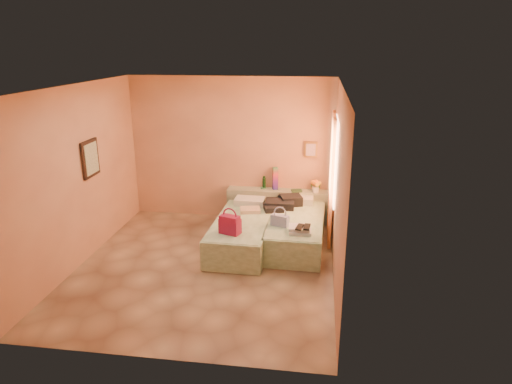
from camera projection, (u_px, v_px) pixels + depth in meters
ground at (206, 266)px, 7.25m from camera, size 4.50×4.50×0.00m
room_walls at (223, 149)px, 7.20m from camera, size 4.02×4.51×2.81m
headboard_ledge at (279, 206)px, 9.00m from camera, size 2.05×0.30×0.65m
bed_left at (243, 233)px, 7.88m from camera, size 0.96×2.03×0.50m
bed_right at (296, 231)px, 7.98m from camera, size 0.96×2.03×0.50m
water_bottle at (264, 183)px, 8.95m from camera, size 0.07×0.07×0.24m
rainbow_box at (275, 178)px, 8.88m from camera, size 0.12×0.12×0.44m
small_dish at (263, 188)px, 8.98m from camera, size 0.14×0.14×0.03m
green_book at (297, 191)px, 8.80m from camera, size 0.23×0.19×0.03m
flower_vase at (316, 185)px, 8.73m from camera, size 0.24×0.24×0.29m
magenta_handbag at (230, 224)px, 7.21m from camera, size 0.37×0.28×0.30m
khaki_garment at (250, 210)px, 8.18m from camera, size 0.41×0.35×0.06m
clothes_pile at (282, 203)px, 8.36m from camera, size 0.66×0.66×0.17m
blue_handbag at (280, 220)px, 7.53m from camera, size 0.32×0.22×0.19m
towel_stack at (300, 230)px, 7.27m from camera, size 0.35×0.30×0.10m
sandal_pair at (303, 227)px, 7.20m from camera, size 0.23×0.28×0.03m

